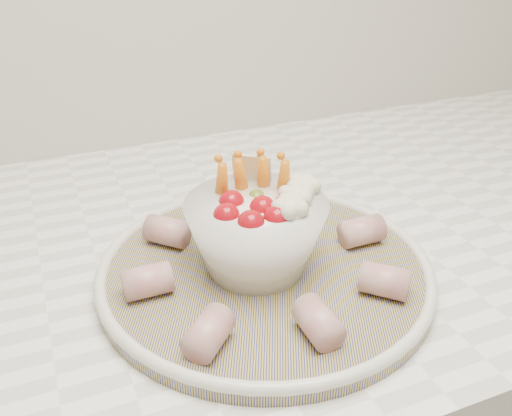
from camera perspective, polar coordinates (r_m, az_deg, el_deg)
name	(u,v)px	position (r m, az deg, el deg)	size (l,w,h in m)	color
serving_platter	(265,269)	(0.58, 0.92, -6.15)	(0.45, 0.45, 0.02)	navy
veggie_bowl	(257,231)	(0.56, 0.15, -2.30)	(0.14, 0.14, 0.11)	white
cured_meat_rolls	(264,254)	(0.57, 0.83, -4.58)	(0.28, 0.28, 0.03)	#A54B53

